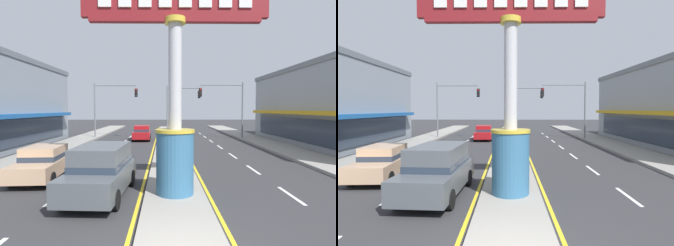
% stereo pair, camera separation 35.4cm
% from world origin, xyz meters
% --- Properties ---
extents(median_strip, '(2.24, 52.00, 0.14)m').
position_xyz_m(median_strip, '(0.00, 18.00, 0.07)').
color(median_strip, gray).
rests_on(median_strip, ground).
extents(sidewalk_left, '(2.93, 60.00, 0.18)m').
position_xyz_m(sidewalk_left, '(-9.19, 16.00, 0.09)').
color(sidewalk_left, gray).
rests_on(sidewalk_left, ground).
extents(sidewalk_right, '(2.93, 60.00, 0.18)m').
position_xyz_m(sidewalk_right, '(9.19, 16.00, 0.09)').
color(sidewalk_right, gray).
rests_on(sidewalk_right, ground).
extents(lane_markings, '(8.98, 52.00, 0.01)m').
position_xyz_m(lane_markings, '(0.00, 16.65, 0.00)').
color(lane_markings, silver).
rests_on(lane_markings, ground).
extents(district_sign, '(6.73, 1.46, 8.03)m').
position_xyz_m(district_sign, '(0.00, 4.68, 3.82)').
color(district_sign, '#33668C').
rests_on(district_sign, median_strip).
extents(traffic_light_left_side, '(4.86, 0.46, 6.20)m').
position_xyz_m(traffic_light_left_side, '(-6.36, 25.01, 4.25)').
color(traffic_light_left_side, slate).
rests_on(traffic_light_left_side, ground).
extents(traffic_light_right_side, '(4.86, 0.46, 6.20)m').
position_xyz_m(traffic_light_right_side, '(6.36, 24.12, 4.25)').
color(traffic_light_right_side, slate).
rests_on(traffic_light_right_side, ground).
extents(traffic_light_median_far, '(4.20, 0.46, 6.20)m').
position_xyz_m(traffic_light_median_far, '(1.49, 28.65, 4.19)').
color(traffic_light_median_far, slate).
rests_on(traffic_light_median_far, ground).
extents(suv_near_right_lane, '(2.17, 4.70, 1.90)m').
position_xyz_m(suv_near_right_lane, '(-2.77, 4.91, 0.98)').
color(suv_near_right_lane, '#4C5156').
rests_on(suv_near_right_lane, ground).
extents(sedan_far_right_lane, '(2.02, 4.39, 1.53)m').
position_xyz_m(sedan_far_right_lane, '(-6.08, 7.48, 0.79)').
color(sedan_far_right_lane, tan).
rests_on(sedan_far_right_lane, ground).
extents(sedan_near_left_lane, '(1.94, 4.35, 1.53)m').
position_xyz_m(sedan_near_left_lane, '(-2.77, 23.52, 0.79)').
color(sedan_near_left_lane, maroon).
rests_on(sedan_near_left_lane, ground).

